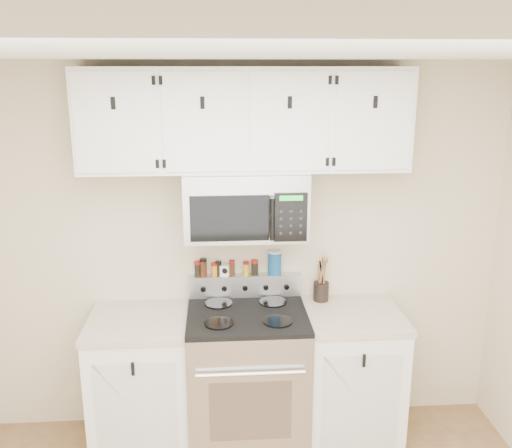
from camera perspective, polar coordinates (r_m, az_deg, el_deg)
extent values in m
cube|color=beige|center=(3.85, -1.18, -2.83)|extent=(3.50, 0.01, 2.50)
cube|color=white|center=(1.91, 1.42, 16.45)|extent=(3.50, 3.50, 0.01)
cube|color=#B7B7BA|center=(3.89, -0.86, -15.45)|extent=(0.76, 0.65, 0.92)
cube|color=black|center=(3.63, -0.56, -18.15)|extent=(0.50, 0.02, 0.40)
cube|color=black|center=(3.67, -0.89, -9.08)|extent=(0.76, 0.65, 0.03)
cube|color=#B7B7BA|center=(3.90, -1.14, -6.13)|extent=(0.76, 0.08, 0.15)
cylinder|color=black|center=(3.52, -3.73, -9.88)|extent=(0.18, 0.18, 0.01)
cylinder|color=black|center=(3.54, 2.20, -9.71)|extent=(0.18, 0.18, 0.01)
cylinder|color=black|center=(3.79, -3.77, -7.93)|extent=(0.18, 0.18, 0.01)
cylinder|color=black|center=(3.81, 1.70, -7.79)|extent=(0.18, 0.18, 0.01)
cube|color=white|center=(3.95, -11.31, -15.60)|extent=(0.62, 0.60, 0.88)
cube|color=tan|center=(3.74, -11.69, -9.55)|extent=(0.64, 0.62, 0.04)
cube|color=white|center=(4.01, 9.35, -14.96)|extent=(0.62, 0.60, 0.88)
cube|color=tan|center=(3.80, 9.65, -8.97)|extent=(0.64, 0.62, 0.04)
cube|color=#9E9EA3|center=(3.57, -1.06, 2.03)|extent=(0.76, 0.38, 0.42)
cube|color=#B7B7BA|center=(3.34, -0.90, 4.08)|extent=(0.73, 0.01, 0.08)
cube|color=black|center=(3.38, -2.65, 0.55)|extent=(0.47, 0.01, 0.28)
cube|color=black|center=(3.41, 3.50, 0.67)|extent=(0.20, 0.01, 0.30)
cylinder|color=black|center=(3.36, 1.64, 0.47)|extent=(0.03, 0.03, 0.26)
cube|color=white|center=(3.51, -1.13, 10.41)|extent=(2.00, 0.33, 0.62)
cube|color=white|center=(3.38, -13.96, 9.77)|extent=(0.46, 0.01, 0.57)
cube|color=black|center=(3.36, -14.11, 11.64)|extent=(0.02, 0.01, 0.07)
cube|color=white|center=(3.33, -5.33, 10.08)|extent=(0.46, 0.01, 0.57)
cube|color=black|center=(3.32, -5.39, 11.98)|extent=(0.03, 0.01, 0.07)
cube|color=white|center=(3.36, 3.35, 10.16)|extent=(0.46, 0.01, 0.57)
cube|color=black|center=(3.34, 3.40, 12.05)|extent=(0.03, 0.01, 0.07)
cube|color=white|center=(3.46, 11.72, 10.03)|extent=(0.46, 0.01, 0.57)
cube|color=black|center=(3.45, 11.86, 11.86)|extent=(0.02, 0.01, 0.07)
cylinder|color=black|center=(3.92, 6.52, -6.71)|extent=(0.10, 0.10, 0.13)
cylinder|color=brown|center=(3.89, 6.56, -5.35)|extent=(0.01, 0.01, 0.24)
cylinder|color=brown|center=(3.88, 6.84, -5.27)|extent=(0.01, 0.01, 0.26)
cylinder|color=brown|center=(3.89, 6.28, -5.43)|extent=(0.01, 0.01, 0.23)
cylinder|color=black|center=(3.90, 6.64, -5.32)|extent=(0.01, 0.01, 0.23)
cylinder|color=brown|center=(3.87, 6.48, -5.39)|extent=(0.01, 0.01, 0.25)
cube|color=white|center=(3.85, -3.14, -4.63)|extent=(0.08, 0.07, 0.07)
cylinder|color=#155191|center=(3.86, 1.86, -3.94)|extent=(0.09, 0.09, 0.16)
cylinder|color=white|center=(3.83, 1.88, -2.77)|extent=(0.09, 0.09, 0.01)
cylinder|color=black|center=(3.85, -5.85, -4.59)|extent=(0.04, 0.04, 0.09)
cylinder|color=#A80C13|center=(3.83, -5.87, -3.87)|extent=(0.05, 0.05, 0.02)
cylinder|color=#432210|center=(3.85, -5.28, -4.46)|extent=(0.05, 0.05, 0.10)
cylinder|color=black|center=(3.83, -5.30, -3.61)|extent=(0.05, 0.05, 0.02)
cylinder|color=orange|center=(3.85, -4.16, -4.66)|extent=(0.04, 0.04, 0.07)
cylinder|color=#B3100D|center=(3.84, -4.17, -4.03)|extent=(0.04, 0.04, 0.02)
cylinder|color=black|center=(3.85, -3.75, -4.58)|extent=(0.04, 0.04, 0.08)
cylinder|color=black|center=(3.83, -3.77, -3.88)|extent=(0.04, 0.04, 0.02)
cylinder|color=#462110|center=(3.85, -2.41, -4.50)|extent=(0.04, 0.04, 0.09)
cylinder|color=#9E0C19|center=(3.83, -2.42, -3.76)|extent=(0.04, 0.04, 0.02)
cylinder|color=gold|center=(3.86, -1.01, -4.57)|extent=(0.04, 0.04, 0.08)
cylinder|color=maroon|center=(3.84, -1.01, -3.92)|extent=(0.04, 0.04, 0.02)
cylinder|color=black|center=(3.86, -0.13, -4.48)|extent=(0.05, 0.05, 0.09)
cylinder|color=#B41A0D|center=(3.84, -0.13, -3.76)|extent=(0.05, 0.05, 0.02)
cylinder|color=orange|center=(3.87, 2.05, -4.45)|extent=(0.04, 0.04, 0.08)
cylinder|color=black|center=(3.85, 2.06, -3.76)|extent=(0.04, 0.04, 0.02)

